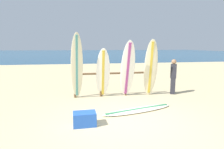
% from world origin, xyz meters
% --- Properties ---
extents(ground_plane, '(120.00, 120.00, 0.00)m').
position_xyz_m(ground_plane, '(0.00, 0.00, 0.00)').
color(ground_plane, '#D3BC8C').
extents(ocean_water, '(120.00, 80.00, 0.01)m').
position_xyz_m(ocean_water, '(0.00, 58.00, 0.00)').
color(ocean_water, navy).
rests_on(ocean_water, ground).
extents(surfboard_rack, '(3.28, 0.09, 1.12)m').
position_xyz_m(surfboard_rack, '(0.11, 2.90, 0.71)').
color(surfboard_rack, brown).
rests_on(surfboard_rack, ground).
extents(surfboard_leaning_far_left, '(0.52, 0.85, 2.60)m').
position_xyz_m(surfboard_leaning_far_left, '(-1.37, 2.53, 1.30)').
color(surfboard_leaning_far_left, beige).
rests_on(surfboard_leaning_far_left, ground).
extents(surfboard_leaning_left, '(0.57, 0.68, 2.02)m').
position_xyz_m(surfboard_leaning_left, '(-0.35, 2.64, 1.01)').
color(surfboard_leaning_left, white).
rests_on(surfboard_leaning_left, ground).
extents(surfboard_leaning_center_left, '(0.58, 0.78, 2.32)m').
position_xyz_m(surfboard_leaning_center_left, '(0.63, 2.53, 1.16)').
color(surfboard_leaning_center_left, white).
rests_on(surfboard_leaning_center_left, ground).
extents(surfboard_leaning_center, '(0.63, 0.69, 2.37)m').
position_xyz_m(surfboard_leaning_center, '(1.62, 2.58, 1.19)').
color(surfboard_leaning_center, beige).
rests_on(surfboard_leaning_center, ground).
extents(surfboard_lying_on_sand, '(2.57, 1.15, 0.08)m').
position_xyz_m(surfboard_lying_on_sand, '(0.58, 0.89, 0.04)').
color(surfboard_lying_on_sand, white).
rests_on(surfboard_lying_on_sand, ground).
extents(beachgoer_standing, '(0.29, 0.26, 1.53)m').
position_xyz_m(beachgoer_standing, '(2.73, 2.74, 0.84)').
color(beachgoer_standing, '#26262D').
rests_on(beachgoer_standing, ground).
extents(small_boat_offshore, '(1.90, 2.80, 0.71)m').
position_xyz_m(small_boat_offshore, '(4.03, 37.93, 0.26)').
color(small_boat_offshore, '#333842').
rests_on(small_boat_offshore, ocean_water).
extents(cooler_box, '(0.61, 0.42, 0.36)m').
position_xyz_m(cooler_box, '(-1.18, 0.03, 0.18)').
color(cooler_box, blue).
rests_on(cooler_box, ground).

